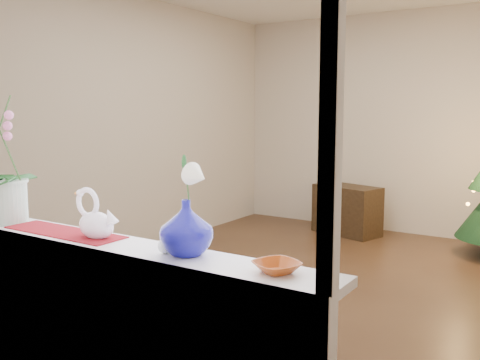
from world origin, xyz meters
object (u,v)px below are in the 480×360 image
object	(u,v)px
orchid_pot	(1,152)
paperweight	(165,246)
swan	(96,215)
blue_vase	(186,223)
side_table	(347,210)
amber_dish	(277,268)

from	to	relation	value
orchid_pot	paperweight	world-z (taller)	orchid_pot
orchid_pot	swan	world-z (taller)	orchid_pot
blue_vase	side_table	size ratio (longest dim) A/B	0.34
paperweight	side_table	xyz separation A→B (m)	(-0.94, 4.43, -0.65)
amber_dish	swan	bearing A→B (deg)	179.98
paperweight	amber_dish	distance (m)	0.53
paperweight	side_table	distance (m)	4.58
blue_vase	paperweight	world-z (taller)	blue_vase
blue_vase	amber_dish	world-z (taller)	blue_vase
orchid_pot	amber_dish	size ratio (longest dim) A/B	5.26
paperweight	amber_dish	xyz separation A→B (m)	(0.53, 0.02, -0.02)
amber_dish	orchid_pot	bearing A→B (deg)	-179.46
blue_vase	side_table	xyz separation A→B (m)	(-1.03, 4.40, -0.76)
orchid_pot	blue_vase	world-z (taller)	orchid_pot
swan	amber_dish	size ratio (longest dim) A/B	1.83
blue_vase	paperweight	bearing A→B (deg)	-160.36
swan	paperweight	distance (m)	0.46
blue_vase	amber_dish	distance (m)	0.45
blue_vase	swan	bearing A→B (deg)	-179.20
swan	paperweight	xyz separation A→B (m)	(0.45, -0.02, -0.08)
amber_dish	side_table	xyz separation A→B (m)	(-1.47, 4.41, -0.64)
orchid_pot	blue_vase	bearing A→B (deg)	1.09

